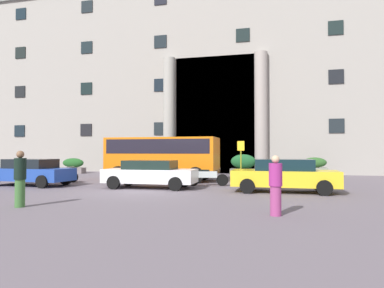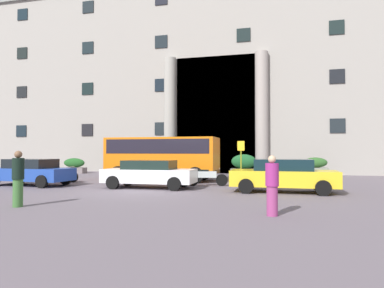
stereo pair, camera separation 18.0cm
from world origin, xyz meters
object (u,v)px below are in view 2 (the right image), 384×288
(hedge_planter_far_west, at_px, (74,166))
(pedestrian_child_trailing, at_px, (272,185))
(orange_minibus, at_px, (163,155))
(motorcycle_far_end, at_px, (62,174))
(scooter_by_planter, at_px, (206,177))
(hedge_planter_entrance_right, at_px, (315,168))
(white_taxi_kerbside, at_px, (149,173))
(parked_hatchback_near, at_px, (283,175))
(parked_estate_mid, at_px, (31,172))
(motorcycle_near_kerb, at_px, (120,175))
(hedge_planter_west, at_px, (244,165))
(bus_stop_sign, at_px, (241,155))
(pedestrian_woman_dark_dress, at_px, (18,178))
(hedge_planter_far_east, at_px, (194,166))

(hedge_planter_far_west, relative_size, pedestrian_child_trailing, 1.16)
(orange_minibus, bearing_deg, motorcycle_far_end, -156.71)
(scooter_by_planter, bearing_deg, hedge_planter_entrance_right, 41.75)
(white_taxi_kerbside, bearing_deg, parked_hatchback_near, -2.51)
(parked_estate_mid, bearing_deg, parked_hatchback_near, 4.20)
(orange_minibus, distance_m, motorcycle_far_end, 5.85)
(orange_minibus, xyz_separation_m, scooter_by_planter, (3.16, -2.44, -1.09))
(hedge_planter_entrance_right, relative_size, motorcycle_near_kerb, 0.80)
(hedge_planter_entrance_right, distance_m, motorcycle_far_end, 16.33)
(hedge_planter_west, relative_size, motorcycle_near_kerb, 0.91)
(bus_stop_sign, relative_size, motorcycle_near_kerb, 1.17)
(bus_stop_sign, distance_m, pedestrian_woman_dark_dress, 13.74)
(motorcycle_near_kerb, bearing_deg, pedestrian_child_trailing, -46.68)
(white_taxi_kerbside, height_order, pedestrian_child_trailing, pedestrian_child_trailing)
(hedge_planter_entrance_right, xyz_separation_m, scooter_by_planter, (-6.02, -7.73, -0.18))
(hedge_planter_far_west, distance_m, white_taxi_kerbside, 13.31)
(scooter_by_planter, relative_size, pedestrian_child_trailing, 1.25)
(parked_hatchback_near, height_order, white_taxi_kerbside, parked_hatchback_near)
(pedestrian_woman_dark_dress, bearing_deg, hedge_planter_far_east, 111.93)
(parked_estate_mid, bearing_deg, hedge_planter_far_east, 59.89)
(hedge_planter_far_east, relative_size, white_taxi_kerbside, 0.37)
(hedge_planter_far_east, relative_size, pedestrian_woman_dark_dress, 0.92)
(pedestrian_child_trailing, bearing_deg, hedge_planter_west, -162.43)
(parked_estate_mid, height_order, white_taxi_kerbside, parked_estate_mid)
(hedge_planter_entrance_right, xyz_separation_m, pedestrian_child_trailing, (-2.66, -15.20, 0.18))
(hedge_planter_far_east, xyz_separation_m, motorcycle_near_kerb, (-2.33, -7.41, -0.24))
(pedestrian_child_trailing, xyz_separation_m, pedestrian_woman_dark_dress, (-7.81, -0.42, 0.07))
(hedge_planter_far_west, xyz_separation_m, hedge_planter_west, (13.46, 0.54, 0.16))
(hedge_planter_far_east, distance_m, hedge_planter_entrance_right, 8.50)
(hedge_planter_entrance_right, bearing_deg, motorcycle_far_end, -152.17)
(motorcycle_far_end, bearing_deg, parked_hatchback_near, -10.57)
(scooter_by_planter, distance_m, pedestrian_woman_dark_dress, 9.06)
(orange_minibus, relative_size, parked_estate_mid, 1.49)
(motorcycle_near_kerb, distance_m, scooter_by_planter, 4.80)
(hedge_planter_far_east, height_order, pedestrian_woman_dark_dress, pedestrian_woman_dark_dress)
(white_taxi_kerbside, bearing_deg, scooter_by_planter, 33.59)
(bus_stop_sign, relative_size, pedestrian_woman_dark_dress, 1.35)
(orange_minibus, distance_m, hedge_planter_west, 6.93)
(parked_hatchback_near, bearing_deg, hedge_planter_far_east, 123.74)
(hedge_planter_far_west, relative_size, motorcycle_far_end, 1.00)
(orange_minibus, xyz_separation_m, bus_stop_sign, (4.44, 2.16, -0.06))
(pedestrian_woman_dark_dress, bearing_deg, parked_hatchback_near, 65.61)
(white_taxi_kerbside, distance_m, scooter_by_planter, 2.96)
(parked_estate_mid, bearing_deg, pedestrian_child_trailing, -20.66)
(white_taxi_kerbside, bearing_deg, pedestrian_woman_dark_dress, -108.66)
(parked_hatchback_near, bearing_deg, motorcycle_near_kerb, 167.26)
(hedge_planter_west, relative_size, pedestrian_woman_dark_dress, 1.05)
(white_taxi_kerbside, height_order, motorcycle_far_end, white_taxi_kerbside)
(motorcycle_far_end, bearing_deg, hedge_planter_far_west, 117.18)
(motorcycle_near_kerb, relative_size, scooter_by_planter, 1.00)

